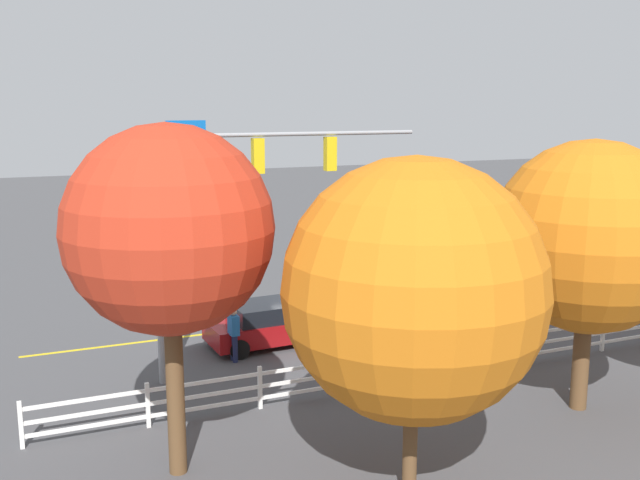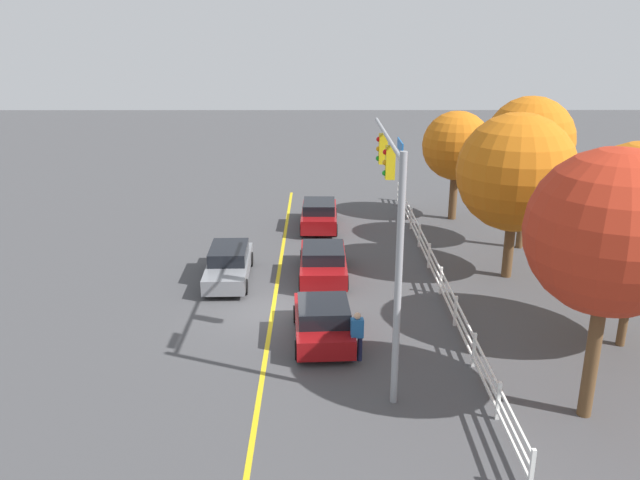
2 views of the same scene
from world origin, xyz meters
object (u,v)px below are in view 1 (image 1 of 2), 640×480
object	(u,v)px
car_1	(366,282)
pedestrian	(234,332)
car_0	(422,306)
tree_3	(169,231)
tree_4	(589,237)
tree_1	(414,290)
car_2	(574,285)
car_3	(267,324)

from	to	relation	value
car_1	pedestrian	distance (m)	8.65
car_0	tree_3	distance (m)	13.41
tree_4	tree_1	bearing A→B (deg)	18.70
tree_1	pedestrian	bearing A→B (deg)	-83.42
car_1	car_2	bearing A→B (deg)	150.58
car_2	car_3	world-z (taller)	car_2
pedestrian	tree_4	world-z (taller)	tree_4
car_1	car_3	size ratio (longest dim) A/B	1.16
car_2	car_1	bearing A→B (deg)	153.17
car_1	tree_3	xyz separation A→B (m)	(10.09, 11.19, 4.63)
car_2	tree_4	distance (m)	11.36
car_2	pedestrian	size ratio (longest dim) A/B	2.62
car_0	car_1	xyz separation A→B (m)	(0.25, -4.00, -0.01)
pedestrian	tree_4	bearing A→B (deg)	132.36
car_0	pedestrian	xyz separation A→B (m)	(7.28, 1.03, 0.24)
car_2	pedestrian	xyz separation A→B (m)	(14.34, 1.19, 0.21)
tree_1	tree_4	distance (m)	6.63
tree_3	car_3	bearing A→B (deg)	-121.95
tree_1	tree_4	size ratio (longest dim) A/B	0.99
car_2	tree_3	size ratio (longest dim) A/B	0.59
car_3	tree_4	distance (m)	10.60
pedestrian	tree_4	xyz separation A→B (m)	(-7.32, 6.87, 3.62)
car_0	car_3	world-z (taller)	car_3
tree_3	tree_1	bearing A→B (deg)	145.30
car_3	tree_4	xyz separation A→B (m)	(-5.86, 7.94, 3.85)
tree_1	tree_3	xyz separation A→B (m)	(4.09, -2.84, 0.97)
car_1	tree_1	size ratio (longest dim) A/B	0.69
car_1	pedestrian	xyz separation A→B (m)	(7.03, 5.03, 0.25)
car_0	tree_4	world-z (taller)	tree_4
pedestrian	tree_3	size ratio (longest dim) A/B	0.23
tree_1	tree_3	bearing A→B (deg)	-34.70
car_3	pedestrian	size ratio (longest dim) A/B	2.42
tree_3	tree_4	distance (m)	10.42
car_0	tree_1	distance (m)	12.36
pedestrian	tree_4	distance (m)	10.67
car_0	pedestrian	world-z (taller)	pedestrian
tree_4	car_2	bearing A→B (deg)	-131.07
car_3	tree_3	distance (m)	9.69
car_0	tree_3	bearing A→B (deg)	-145.53
car_0	car_2	bearing A→B (deg)	0.97
pedestrian	car_3	bearing A→B (deg)	-148.05
car_3	pedestrian	bearing A→B (deg)	-146.70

